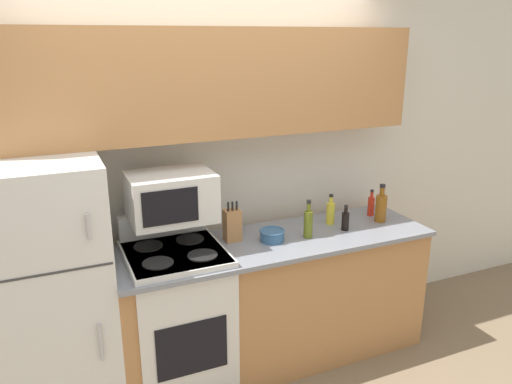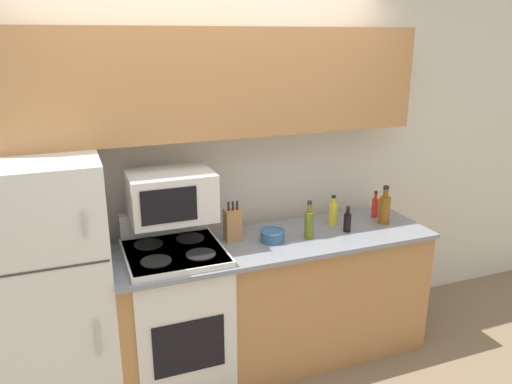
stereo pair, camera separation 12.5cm
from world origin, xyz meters
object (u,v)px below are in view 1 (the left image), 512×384
at_px(bowl, 272,235).
at_px(microwave, 171,197).
at_px(stove, 178,317).
at_px(bottle_olive_oil, 308,223).
at_px(bottle_cooking_spray, 330,212).
at_px(bottle_whiskey, 381,207).
at_px(refrigerator, 54,292).
at_px(knife_block, 232,225).
at_px(bottle_soy_sauce, 345,220).
at_px(bottle_hot_sauce, 371,205).

bearing_deg(bowl, microwave, 168.55).
distance_m(stove, bottle_olive_oil, 1.04).
bearing_deg(bottle_cooking_spray, bottle_whiskey, -16.33).
xyz_separation_m(bowl, bottle_whiskey, (0.87, 0.01, 0.07)).
bearing_deg(bottle_olive_oil, refrigerator, 175.35).
bearing_deg(knife_block, bottle_soy_sauce, -10.46).
bearing_deg(microwave, knife_block, -1.63).
bearing_deg(bottle_hot_sauce, bottle_whiskey, -96.06).
relative_size(knife_block, bottle_olive_oil, 1.04).
bearing_deg(bottle_soy_sauce, knife_block, 169.54).
height_order(bottle_whiskey, bottle_olive_oil, bottle_whiskey).
height_order(bottle_whiskey, bottle_soy_sauce, bottle_whiskey).
distance_m(bottle_whiskey, bottle_soy_sauce, 0.33).
bearing_deg(bottle_soy_sauce, bottle_whiskey, 6.98).
height_order(knife_block, bottle_soy_sauce, knife_block).
height_order(microwave, bottle_whiskey, microwave).
relative_size(refrigerator, knife_block, 5.88).
bearing_deg(microwave, bottle_cooking_spray, -0.52).
height_order(stove, bottle_whiskey, bottle_whiskey).
bearing_deg(bottle_hot_sauce, stove, -175.33).
height_order(stove, microwave, microwave).
xyz_separation_m(bowl, bottle_hot_sauce, (0.89, 0.15, 0.04)).
relative_size(knife_block, bowl, 1.60).
relative_size(knife_block, bottle_hot_sauce, 1.35).
bearing_deg(microwave, bowl, -11.45).
distance_m(bottle_cooking_spray, bottle_olive_oil, 0.31).
relative_size(bottle_hot_sauce, bottle_whiskey, 0.71).
bearing_deg(bottle_olive_oil, stove, 176.10).
height_order(stove, bottle_cooking_spray, bottle_cooking_spray).
relative_size(microwave, bottle_cooking_spray, 2.33).
distance_m(bottle_olive_oil, bottle_soy_sauce, 0.30).
bearing_deg(bottle_cooking_spray, bottle_hot_sauce, 4.63).
bearing_deg(knife_block, bottle_hot_sauce, 1.57).
xyz_separation_m(microwave, bottle_hot_sauce, (1.51, 0.02, -0.27)).
distance_m(microwave, bottle_whiskey, 1.52).
xyz_separation_m(knife_block, bottle_hot_sauce, (1.12, 0.03, -0.03)).
height_order(bowl, bottle_whiskey, bottle_whiskey).
xyz_separation_m(refrigerator, bowl, (1.35, -0.09, 0.17)).
relative_size(stove, bottle_hot_sauce, 5.57).
relative_size(microwave, bottle_hot_sauce, 2.56).
height_order(microwave, bottle_cooking_spray, microwave).
xyz_separation_m(bottle_olive_oil, bottle_soy_sauce, (0.30, 0.01, -0.03)).
distance_m(bottle_whiskey, bottle_cooking_spray, 0.37).
height_order(bowl, bottle_hot_sauce, bottle_hot_sauce).
xyz_separation_m(refrigerator, microwave, (0.72, 0.04, 0.48)).
bearing_deg(microwave, bottle_hot_sauce, 0.74).
distance_m(refrigerator, bowl, 1.36).
relative_size(bowl, bottle_olive_oil, 0.65).
relative_size(bottle_whiskey, bottle_cooking_spray, 1.27).
bearing_deg(bottle_hot_sauce, refrigerator, -178.55).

